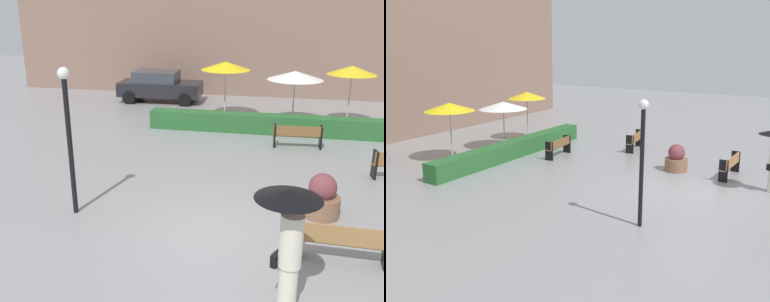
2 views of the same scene
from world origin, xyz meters
TOP-DOWN VIEW (x-y plane):
  - ground_plane at (0.00, 0.00)m, footprint 60.00×60.00m
  - bench_far_right at (4.84, 4.33)m, footprint 1.71×0.59m
  - bench_near_right at (2.67, -0.60)m, footprint 1.76×0.38m
  - bench_back_row at (1.89, 6.71)m, footprint 1.74×0.49m
  - planter_pot at (2.40, 1.45)m, footprint 0.89×0.89m
  - lamp_post at (-3.50, 0.37)m, footprint 0.28×0.28m
  - patio_umbrella_yellow at (-1.19, 10.15)m, footprint 2.10×2.10m
  - patio_umbrella_white at (1.71, 9.72)m, footprint 2.26×2.26m
  - patio_umbrella_yellow_far at (3.92, 10.02)m, footprint 1.94×1.94m
  - hedge_strip at (0.80, 8.40)m, footprint 9.53×0.70m

SIDE VIEW (x-z plane):
  - ground_plane at x=0.00m, z-range 0.00..0.00m
  - hedge_strip at x=0.80m, z-range 0.00..0.73m
  - planter_pot at x=2.40m, z-range -0.08..1.00m
  - bench_back_row at x=1.89m, z-range 0.08..0.90m
  - bench_near_right at x=2.67m, z-range 0.08..0.92m
  - bench_far_right at x=4.84m, z-range 0.07..0.92m
  - patio_umbrella_white at x=1.71m, z-range 0.96..3.24m
  - lamp_post at x=-3.50m, z-range 0.43..4.00m
  - patio_umbrella_yellow_far at x=3.92m, z-range 1.07..3.59m
  - patio_umbrella_yellow at x=-1.19m, z-range 1.08..3.61m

